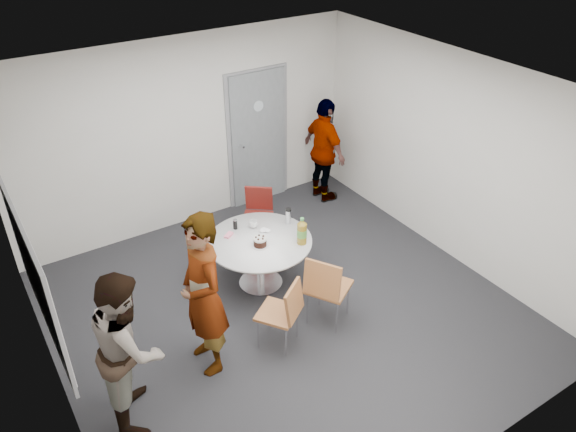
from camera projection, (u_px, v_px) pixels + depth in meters
floor at (285, 312)px, 6.64m from camera, size 5.00×5.00×0.00m
ceiling at (285, 92)px, 5.21m from camera, size 5.00×5.00×0.00m
wall_back at (187, 134)px, 7.70m from camera, size 5.00×0.00×5.00m
wall_left at (38, 299)px, 4.77m from camera, size 0.00×5.00×5.00m
wall_right at (452, 158)px, 7.07m from camera, size 0.00×5.00×5.00m
wall_front at (467, 365)px, 4.14m from camera, size 5.00×0.00×5.00m
door at (258, 139)px, 8.37m from camera, size 1.02×0.17×2.12m
whiteboard at (35, 276)px, 4.88m from camera, size 0.04×1.90×1.25m
table at (263, 245)px, 6.79m from camera, size 1.27×1.27×1.01m
chair_near_left at (285, 309)px, 5.92m from camera, size 0.57×0.58×0.84m
chair_near_right at (326, 285)px, 6.17m from camera, size 0.63×0.62×0.92m
chair_far at (258, 211)px, 7.64m from camera, size 0.56×0.57×0.82m
person_main at (203, 295)px, 5.50m from camera, size 0.45×0.67×1.81m
person_left at (129, 346)px, 5.04m from camera, size 0.84×0.94×1.62m
person_right at (324, 151)px, 8.49m from camera, size 0.42×0.96×1.63m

